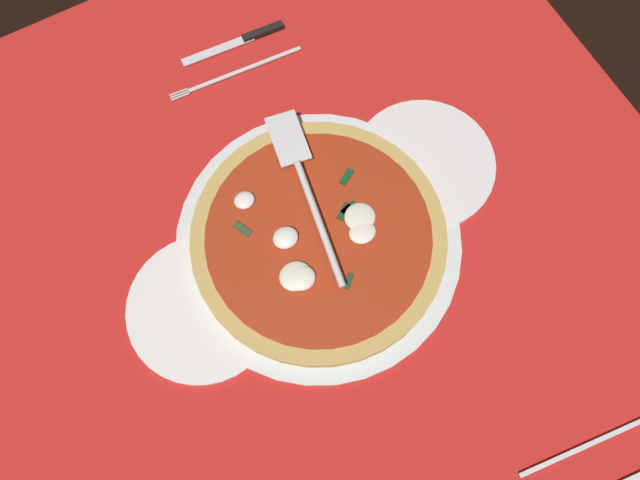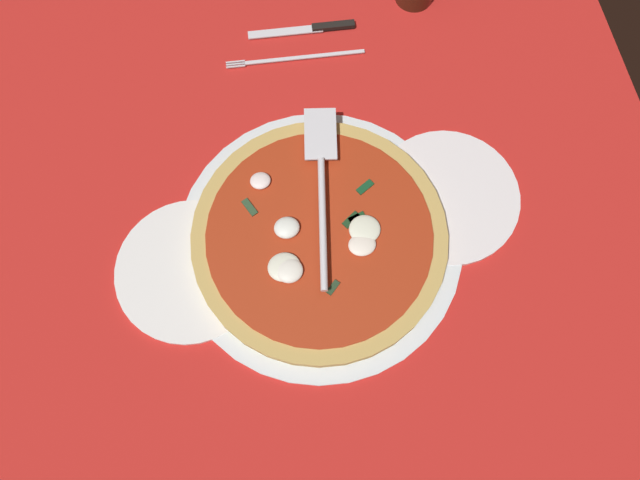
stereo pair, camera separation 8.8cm
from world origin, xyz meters
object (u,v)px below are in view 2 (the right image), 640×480
object	(u,v)px
dinner_plate_right	(447,197)
dinner_plate_left	(190,271)
pizza_server	(322,188)
place_setting_far	(304,44)
pizza	(320,240)

from	to	relation	value
dinner_plate_right	dinner_plate_left	bearing A→B (deg)	-174.19
dinner_plate_right	pizza_server	size ratio (longest dim) A/B	0.77
pizza_server	place_setting_far	size ratio (longest dim) A/B	1.26
place_setting_far	pizza_server	bearing A→B (deg)	89.10
dinner_plate_left	pizza	bearing A→B (deg)	1.32
dinner_plate_right	pizza	distance (cm)	19.98
pizza	pizza_server	bearing A→B (deg)	76.35
pizza_server	dinner_plate_right	bearing A→B (deg)	-89.77
dinner_plate_left	pizza_server	size ratio (longest dim) A/B	0.76
dinner_plate_left	pizza_server	world-z (taller)	pizza_server
pizza_server	place_setting_far	xyz separation A→B (cm)	(2.46, 27.00, -4.37)
pizza	place_setting_far	distance (cm)	33.82
pizza	place_setting_far	xyz separation A→B (cm)	(4.04, 33.53, -1.61)
dinner_plate_left	pizza	distance (cm)	18.69
pizza_server	dinner_plate_left	bearing A→B (deg)	118.89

